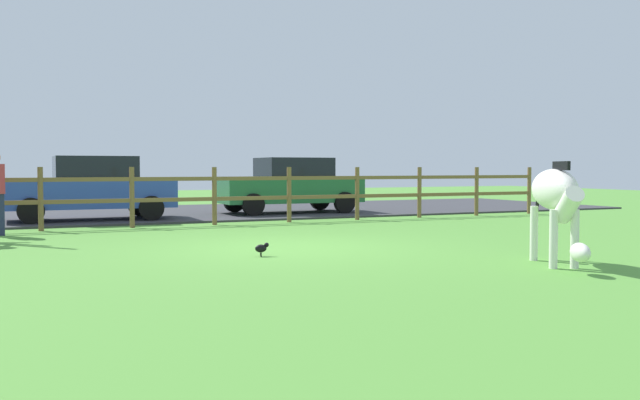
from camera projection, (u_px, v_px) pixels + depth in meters
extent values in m
plane|color=#549338|center=(285.00, 248.00, 11.42)|extent=(60.00, 60.00, 0.00)
cube|color=#38383D|center=(164.00, 213.00, 19.85)|extent=(28.00, 7.40, 0.05)
cylinder|color=brown|center=(41.00, 199.00, 14.45)|extent=(0.11, 0.11, 1.34)
cylinder|color=brown|center=(132.00, 197.00, 15.24)|extent=(0.11, 0.11, 1.34)
cylinder|color=brown|center=(214.00, 196.00, 16.03)|extent=(0.11, 0.11, 1.34)
cylinder|color=brown|center=(289.00, 195.00, 16.81)|extent=(0.11, 0.11, 1.34)
cylinder|color=brown|center=(357.00, 193.00, 17.60)|extent=(0.11, 0.11, 1.34)
cylinder|color=brown|center=(419.00, 192.00, 18.39)|extent=(0.11, 0.11, 1.34)
cylinder|color=brown|center=(477.00, 191.00, 19.17)|extent=(0.11, 0.11, 1.34)
cylinder|color=brown|center=(529.00, 190.00, 19.96)|extent=(0.11, 0.11, 1.34)
cube|color=brown|center=(174.00, 200.00, 15.64)|extent=(20.61, 0.06, 0.09)
cube|color=brown|center=(174.00, 179.00, 15.62)|extent=(20.61, 0.06, 0.09)
ellipsoid|color=white|center=(554.00, 189.00, 9.43)|extent=(0.94, 1.33, 0.56)
cylinder|color=white|center=(575.00, 239.00, 9.07)|extent=(0.11, 0.11, 0.78)
cylinder|color=white|center=(554.00, 239.00, 9.06)|extent=(0.11, 0.11, 0.78)
cylinder|color=white|center=(553.00, 233.00, 9.87)|extent=(0.11, 0.11, 0.78)
cylinder|color=white|center=(534.00, 233.00, 9.86)|extent=(0.11, 0.11, 0.78)
cylinder|color=white|center=(568.00, 205.00, 8.92)|extent=(0.46, 0.63, 0.51)
ellipsoid|color=white|center=(580.00, 252.00, 8.52)|extent=(0.36, 0.48, 0.24)
cube|color=black|center=(561.00, 166.00, 9.17)|extent=(0.27, 0.53, 0.12)
cylinder|color=black|center=(538.00, 198.00, 10.11)|extent=(0.12, 0.19, 0.54)
cylinder|color=black|center=(260.00, 254.00, 10.34)|extent=(0.01, 0.01, 0.06)
cylinder|color=black|center=(261.00, 255.00, 10.31)|extent=(0.01, 0.01, 0.06)
ellipsoid|color=black|center=(261.00, 248.00, 10.32)|extent=(0.18, 0.10, 0.12)
sphere|color=black|center=(267.00, 245.00, 10.36)|extent=(0.07, 0.07, 0.07)
cube|color=#236B38|center=(289.00, 190.00, 19.62)|extent=(4.02, 1.74, 0.70)
cube|color=black|center=(294.00, 168.00, 19.65)|extent=(1.92, 1.58, 0.56)
cylinder|color=black|center=(253.00, 205.00, 18.31)|extent=(0.60, 0.19, 0.60)
cylinder|color=black|center=(234.00, 202.00, 19.86)|extent=(0.60, 0.19, 0.60)
cylinder|color=black|center=(345.00, 203.00, 19.42)|extent=(0.60, 0.19, 0.60)
cylinder|color=black|center=(320.00, 200.00, 20.97)|extent=(0.60, 0.19, 0.60)
cube|color=#2D4CAD|center=(89.00, 193.00, 16.95)|extent=(4.02, 1.75, 0.70)
cube|color=black|center=(95.00, 168.00, 16.98)|extent=(1.92, 1.59, 0.56)
cylinder|color=black|center=(31.00, 211.00, 15.64)|extent=(0.60, 0.19, 0.60)
cylinder|color=black|center=(29.00, 207.00, 17.19)|extent=(0.60, 0.19, 0.60)
cylinder|color=black|center=(151.00, 208.00, 16.74)|extent=(0.60, 0.19, 0.60)
cylinder|color=black|center=(139.00, 205.00, 18.29)|extent=(0.60, 0.19, 0.60)
cylinder|color=#232847|center=(1.00, 215.00, 13.48)|extent=(0.14, 0.14, 0.82)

